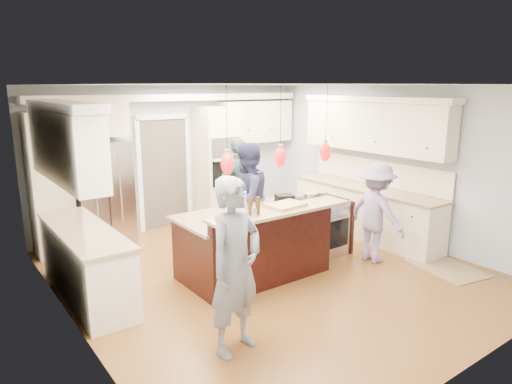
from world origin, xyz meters
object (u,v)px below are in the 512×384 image
island_range (321,226)px  kitchen_island (254,243)px  refrigerator (102,194)px  person_far_left (247,199)px  person_bar_end (235,266)px

island_range → kitchen_island: bearing=-176.9°
refrigerator → island_range: (2.71, -2.49, -0.44)m
island_range → person_far_left: 1.29m
refrigerator → person_far_left: 2.49m
person_bar_end → island_range: bearing=15.8°
person_bar_end → person_far_left: size_ratio=1.01×
kitchen_island → island_range: (1.41, 0.08, -0.03)m
kitchen_island → person_far_left: person_far_left is taller
refrigerator → kitchen_island: refrigerator is taller
kitchen_island → person_bar_end: person_bar_end is taller
island_range → person_bar_end: size_ratio=0.50×
person_bar_end → person_far_left: person_bar_end is taller
island_range → person_far_left: bearing=144.3°
person_bar_end → refrigerator: bearing=76.5°
refrigerator → person_bar_end: size_ratio=0.98×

